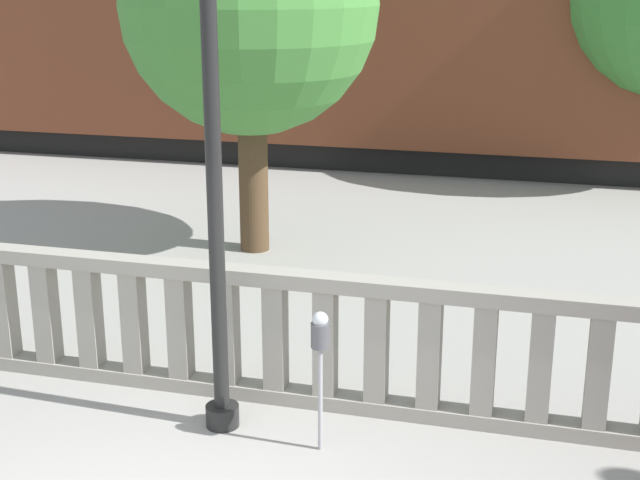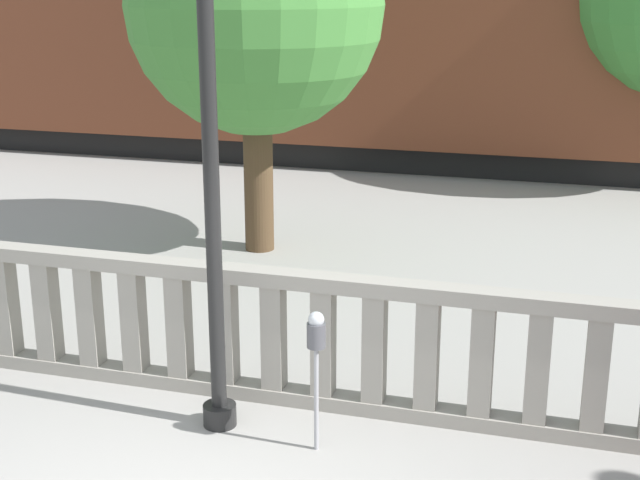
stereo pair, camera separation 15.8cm
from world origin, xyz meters
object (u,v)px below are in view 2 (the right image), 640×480
(parking_meter, at_px, (316,342))
(train_near, at_px, (379,76))
(lamppost, at_px, (206,17))
(tree_left, at_px, (255,6))

(parking_meter, xyz_separation_m, train_near, (-2.19, 12.20, 0.84))
(lamppost, relative_size, tree_left, 1.23)
(lamppost, bearing_deg, parking_meter, -10.12)
(tree_left, bearing_deg, train_near, 87.81)
(train_near, distance_m, tree_left, 7.04)
(lamppost, relative_size, parking_meter, 5.16)
(parking_meter, relative_size, train_near, 0.05)
(parking_meter, distance_m, tree_left, 6.40)
(tree_left, bearing_deg, parking_meter, -65.44)
(parking_meter, distance_m, train_near, 12.42)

